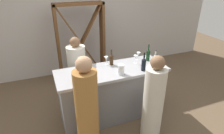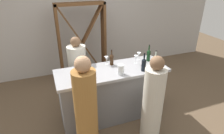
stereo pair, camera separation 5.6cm
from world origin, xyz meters
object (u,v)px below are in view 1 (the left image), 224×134
wine_bottle_center_near_black (144,64)px  person_left_guest (87,111)px  person_center_guest (153,102)px  wine_bottle_second_left_amber_brown (111,59)px  wine_bottle_leftmost_dark_green (77,74)px  wine_glass_near_right (138,54)px  wine_bottle_second_right_clear_pale (155,60)px  wine_glass_near_center (136,58)px  wine_glass_near_left (154,63)px  water_pitcher (121,69)px  wine_glass_far_left (106,59)px  wine_rack (81,43)px  wine_bottle_rightmost_dark_green (148,55)px  person_server_behind (78,75)px

wine_bottle_center_near_black → person_left_guest: person_left_guest is taller
person_center_guest → wine_bottle_second_left_amber_brown: bearing=20.4°
wine_bottle_leftmost_dark_green → wine_glass_near_right: 1.34m
wine_bottle_second_right_clear_pale → wine_bottle_leftmost_dark_green: bearing=-177.8°
person_center_guest → wine_glass_near_center: bearing=-6.7°
wine_glass_near_left → wine_glass_near_right: 0.47m
wine_glass_near_left → wine_glass_near_center: bearing=116.9°
wine_glass_near_center → water_pitcher: 0.52m
wine_glass_near_left → water_pitcher: 0.60m
person_center_guest → wine_glass_far_left: bearing=23.9°
wine_rack → wine_bottle_second_right_clear_pale: 2.02m
water_pitcher → person_left_guest: size_ratio=0.11×
water_pitcher → wine_bottle_second_left_amber_brown: bearing=92.0°
wine_bottle_leftmost_dark_green → wine_bottle_second_right_clear_pale: bearing=2.2°
wine_bottle_center_near_black → person_left_guest: 1.25m
wine_bottle_second_right_clear_pale → wine_glass_near_center: 0.35m
wine_bottle_center_near_black → wine_bottle_second_right_clear_pale: (0.29, 0.10, -0.01)m
wine_rack → wine_glass_near_center: bearing=-66.9°
water_pitcher → person_left_guest: 0.89m
wine_bottle_center_near_black → water_pitcher: size_ratio=1.95×
wine_bottle_leftmost_dark_green → wine_glass_near_center: 1.18m
wine_bottle_second_left_amber_brown → water_pitcher: 0.40m
wine_bottle_second_right_clear_pale → person_center_guest: person_center_guest is taller
wine_glass_near_center → wine_glass_far_left: size_ratio=1.02×
person_center_guest → wine_bottle_second_right_clear_pale: bearing=-32.0°
wine_bottle_leftmost_dark_green → wine_bottle_rightmost_dark_green: 1.47m
wine_bottle_center_near_black → wine_glass_near_center: (0.01, 0.31, -0.01)m
wine_rack → wine_bottle_leftmost_dark_green: size_ratio=5.90×
wine_bottle_center_near_black → person_center_guest: size_ratio=0.22×
wine_rack → wine_bottle_second_left_amber_brown: size_ratio=6.53×
wine_glass_far_left → person_center_guest: 1.14m
wine_bottle_second_left_amber_brown → wine_glass_near_left: 0.76m
wine_bottle_center_near_black → person_server_behind: person_server_behind is taller
water_pitcher → wine_glass_far_left: bearing=102.6°
person_left_guest → person_center_guest: size_ratio=1.07×
person_center_guest → person_server_behind: bearing=33.5°
wine_glass_near_left → wine_glass_near_right: wine_glass_near_left is taller
wine_rack → wine_glass_near_left: (0.84, -1.91, 0.14)m
wine_bottle_center_near_black → wine_bottle_second_right_clear_pale: wine_bottle_center_near_black is taller
wine_bottle_rightmost_dark_green → wine_bottle_second_left_amber_brown: bearing=173.8°
wine_bottle_second_left_amber_brown → person_server_behind: bearing=141.9°
wine_bottle_second_left_amber_brown → wine_bottle_second_right_clear_pale: size_ratio=0.98×
wine_bottle_rightmost_dark_green → person_center_guest: 1.02m
water_pitcher → person_server_behind: person_server_behind is taller
wine_bottle_leftmost_dark_green → wine_bottle_second_right_clear_pale: wine_bottle_leftmost_dark_green is taller
water_pitcher → wine_bottle_leftmost_dark_green: bearing=178.4°
wine_bottle_leftmost_dark_green → person_server_behind: 0.95m
wine_rack → wine_glass_near_center: size_ratio=12.05×
wine_glass_near_left → person_left_guest: (-1.31, -0.36, -0.37)m
wine_bottle_center_near_black → person_center_guest: 0.67m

